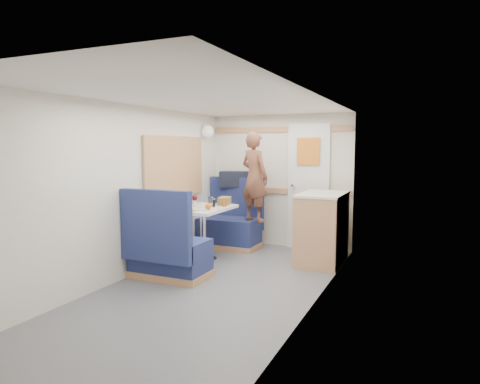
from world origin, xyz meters
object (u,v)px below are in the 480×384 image
at_px(tray, 203,209).
at_px(salt_grinder, 195,205).
at_px(wine_glass, 194,198).
at_px(tumbler_mid, 211,201).
at_px(dinette_table, 203,219).
at_px(tumbler_right, 213,202).
at_px(orange_fruit, 208,207).
at_px(tumbler_left, 188,205).
at_px(person, 254,177).
at_px(duffel_bag, 236,179).
at_px(cheese_block, 192,209).
at_px(bread_loaf, 224,201).
at_px(bench_far, 231,227).
at_px(beer_glass, 224,203).
at_px(galley_counter, 322,227).
at_px(dome_light, 207,132).
at_px(pepper_grinder, 214,203).
at_px(bench_near, 167,253).

relative_size(tray, salt_grinder, 3.89).
xyz_separation_m(wine_glass, tumbler_mid, (0.08, 0.30, -0.06)).
relative_size(dinette_table, tumbler_right, 8.19).
height_order(orange_fruit, tumbler_left, tumbler_left).
distance_m(person, duffel_bag, 0.62).
xyz_separation_m(tumbler_left, tumbler_right, (0.17, 0.36, 0.00)).
bearing_deg(cheese_block, bread_loaf, 82.36).
relative_size(bench_far, bread_loaf, 4.13).
relative_size(orange_fruit, cheese_block, 0.85).
bearing_deg(beer_glass, wine_glass, -141.96).
height_order(galley_counter, duffel_bag, duffel_bag).
distance_m(duffel_bag, cheese_block, 1.52).
distance_m(dinette_table, galley_counter, 1.57).
bearing_deg(tumbler_right, cheese_block, -92.57).
distance_m(bench_far, tray, 1.14).
bearing_deg(wine_glass, bench_far, 84.60).
xyz_separation_m(beer_glass, salt_grinder, (-0.29, -0.27, -0.01)).
distance_m(tumbler_mid, tumbler_right, 0.13).
bearing_deg(salt_grinder, beer_glass, 43.03).
height_order(dinette_table, orange_fruit, orange_fruit).
height_order(person, tumbler_left, person).
relative_size(cheese_block, tumbler_left, 0.84).
xyz_separation_m(dome_light, tumbler_mid, (0.38, -0.62, -0.97)).
bearing_deg(duffel_bag, tray, -103.35).
distance_m(dome_light, pepper_grinder, 1.33).
relative_size(wine_glass, salt_grinder, 2.06).
bearing_deg(salt_grinder, pepper_grinder, 50.04).
bearing_deg(person, dinette_table, 81.42).
bearing_deg(bench_far, galley_counter, -12.10).
relative_size(orange_fruit, pepper_grinder, 0.79).
distance_m(bench_near, tray, 0.81).
xyz_separation_m(tumbler_left, salt_grinder, (0.03, 0.13, -0.01)).
height_order(tray, bread_loaf, bread_loaf).
distance_m(galley_counter, beer_glass, 1.33).
xyz_separation_m(tumbler_mid, salt_grinder, (-0.06, -0.33, -0.02)).
bearing_deg(tumbler_right, duffel_bag, 96.39).
height_order(dome_light, tray, dome_light).
bearing_deg(tumbler_left, tray, 11.26).
relative_size(dome_light, tumbler_right, 1.78).
relative_size(tumbler_mid, salt_grinder, 1.44).
relative_size(bench_near, tray, 3.31).
distance_m(dinette_table, pepper_grinder, 0.25).
relative_size(pepper_grinder, bread_loaf, 0.38).
distance_m(dome_light, tumbler_mid, 1.22).
height_order(salt_grinder, bread_loaf, bread_loaf).
xyz_separation_m(person, duffel_bag, (-0.47, 0.39, -0.07)).
height_order(dome_light, galley_counter, dome_light).
xyz_separation_m(tray, bread_loaf, (0.04, 0.53, 0.04)).
xyz_separation_m(cheese_block, tumbler_left, (-0.15, 0.15, 0.02)).
height_order(galley_counter, person, person).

